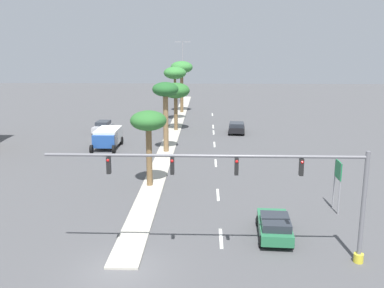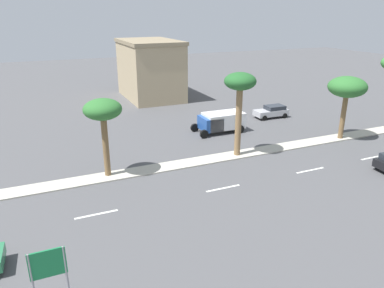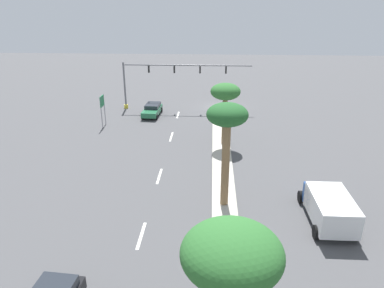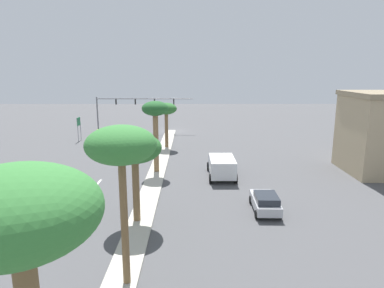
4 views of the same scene
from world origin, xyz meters
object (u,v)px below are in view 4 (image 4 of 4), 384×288
at_px(palm_tree_right, 135,150).
at_px(sedan_silver_outboard, 265,202).
at_px(palm_tree_left, 166,110).
at_px(palm_tree_rear, 121,148).
at_px(palm_tree_center, 155,113).
at_px(palm_tree_far, 19,223).
at_px(directional_road_sign, 79,124).
at_px(box_truck, 222,166).
at_px(traffic_signal_gantry, 125,108).
at_px(sedan_green_far, 118,131).
at_px(sedan_black_rear, 33,204).

bearing_deg(palm_tree_right, sedan_silver_outboard, -169.71).
xyz_separation_m(palm_tree_left, palm_tree_rear, (-0.12, 31.29, 1.83)).
distance_m(palm_tree_center, palm_tree_far, 28.10).
xyz_separation_m(directional_road_sign, palm_tree_right, (-13.34, 28.88, 2.72)).
bearing_deg(box_truck, traffic_signal_gantry, -60.64).
distance_m(traffic_signal_gantry, sedan_green_far, 4.69).
bearing_deg(sedan_black_rear, palm_tree_far, 115.36).
distance_m(traffic_signal_gantry, directional_road_sign, 9.62).
distance_m(palm_tree_right, sedan_green_far, 34.74).
distance_m(directional_road_sign, palm_tree_rear, 39.12).
xyz_separation_m(palm_tree_far, sedan_black_rear, (8.23, -17.36, -6.62)).
distance_m(sedan_green_far, sedan_black_rear, 31.96).
relative_size(palm_tree_far, sedan_green_far, 1.88).
distance_m(palm_tree_left, palm_tree_right, 23.92).
bearing_deg(palm_tree_center, sedan_green_far, -68.00).
distance_m(sedan_black_rear, box_truck, 17.62).
bearing_deg(palm_tree_center, palm_tree_rear, 91.19).
bearing_deg(palm_tree_far, sedan_black_rear, -64.64).
distance_m(traffic_signal_gantry, box_truck, 30.00).
height_order(palm_tree_rear, sedan_black_rear, palm_tree_rear).
distance_m(traffic_signal_gantry, palm_tree_center, 25.57).
xyz_separation_m(sedan_black_rear, box_truck, (-15.16, -8.97, 0.44)).
relative_size(palm_tree_left, sedan_green_far, 1.36).
height_order(directional_road_sign, palm_tree_left, palm_tree_left).
bearing_deg(sedan_black_rear, sedan_green_far, -89.58).
bearing_deg(traffic_signal_gantry, palm_tree_right, 101.78).
height_order(palm_tree_center, sedan_green_far, palm_tree_center).
height_order(directional_road_sign, palm_tree_far, palm_tree_far).
bearing_deg(palm_tree_far, traffic_signal_gantry, -81.63).
bearing_deg(sedan_silver_outboard, palm_tree_rear, 45.35).
xyz_separation_m(directional_road_sign, palm_tree_left, (-13.84, 4.97, 2.70)).
height_order(directional_road_sign, box_truck, directional_road_sign).
bearing_deg(palm_tree_far, sedan_green_far, -80.26).
distance_m(traffic_signal_gantry, sedan_black_rear, 35.16).
distance_m(traffic_signal_gantry, palm_tree_rear, 44.66).
bearing_deg(sedan_green_far, sedan_silver_outboard, 119.62).
relative_size(traffic_signal_gantry, palm_tree_far, 1.98).
bearing_deg(palm_tree_left, palm_tree_center, 88.60).
bearing_deg(palm_tree_rear, directional_road_sign, -68.94).
bearing_deg(palm_tree_left, traffic_signal_gantry, -57.08).
xyz_separation_m(palm_tree_left, palm_tree_center, (0.29, 11.73, 1.03)).
xyz_separation_m(traffic_signal_gantry, sedan_black_rear, (0.52, 34.98, -3.48)).
bearing_deg(box_truck, palm_tree_rear, 70.18).
distance_m(traffic_signal_gantry, palm_tree_far, 53.00).
bearing_deg(palm_tree_left, sedan_black_rear, 68.98).
height_order(palm_tree_right, box_truck, palm_tree_right).
bearing_deg(palm_tree_right, palm_tree_rear, 94.83).
distance_m(palm_tree_left, sedan_black_rear, 24.48).
height_order(palm_tree_rear, palm_tree_far, palm_tree_far).
bearing_deg(palm_tree_rear, traffic_signal_gantry, -79.37).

